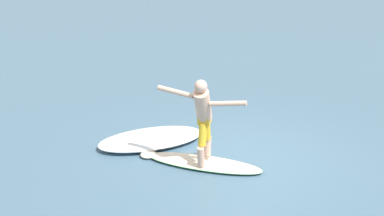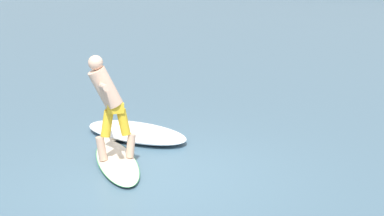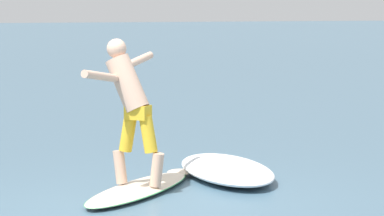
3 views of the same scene
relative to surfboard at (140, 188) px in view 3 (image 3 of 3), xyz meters
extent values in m
plane|color=#46667A|center=(0.78, -0.14, -0.05)|extent=(200.00, 200.00, 0.00)
ellipsoid|color=beige|center=(0.03, -0.03, 0.00)|extent=(2.02, 1.93, 0.10)
ellipsoid|color=beige|center=(-0.80, 0.73, 0.00)|extent=(0.45, 0.45, 0.08)
ellipsoid|color=#339E56|center=(0.03, -0.03, 0.00)|extent=(2.04, 1.95, 0.04)
cone|color=black|center=(0.70, -0.64, -0.11)|extent=(0.07, 0.07, 0.14)
cone|color=black|center=(0.69, -0.42, -0.11)|extent=(0.07, 0.07, 0.14)
cone|color=black|center=(0.47, -0.66, -0.11)|extent=(0.07, 0.07, 0.14)
cylinder|color=#D3A88D|center=(-0.12, -0.21, 0.24)|extent=(0.21, 0.22, 0.40)
cylinder|color=gold|center=(-0.05, -0.13, 0.64)|extent=(0.26, 0.26, 0.43)
cylinder|color=#D3A88D|center=(0.19, 0.15, 0.24)|extent=(0.21, 0.22, 0.40)
cylinder|color=gold|center=(0.12, 0.07, 0.64)|extent=(0.26, 0.26, 0.43)
cube|color=gold|center=(0.03, -0.03, 0.89)|extent=(0.32, 0.33, 0.16)
cylinder|color=#D3A88D|center=(-0.06, -0.13, 1.21)|extent=(0.55, 0.57, 0.68)
sphere|color=#D3A88D|center=(-0.14, -0.23, 1.60)|extent=(0.23, 0.23, 0.23)
cylinder|color=#D3A88D|center=(0.24, -0.51, 1.32)|extent=(0.56, 0.52, 0.20)
cylinder|color=#D3A88D|center=(-0.47, 0.11, 1.44)|extent=(0.56, 0.51, 0.20)
ellipsoid|color=white|center=(-0.55, 1.26, 0.06)|extent=(2.22, 1.14, 0.20)
camera|label=1|loc=(-3.83, -7.99, 4.64)|focal=50.00mm
camera|label=2|loc=(5.17, -6.31, 2.95)|focal=50.00mm
camera|label=3|loc=(9.91, -2.68, 2.10)|focal=85.00mm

